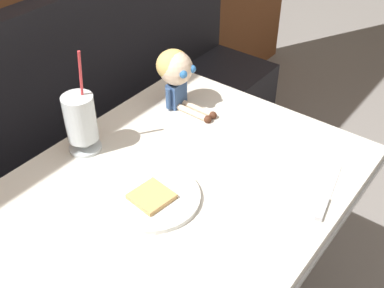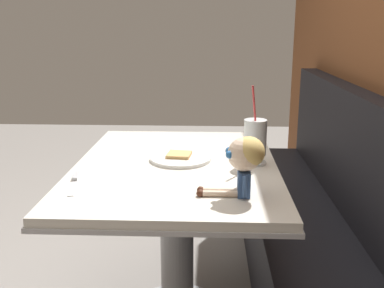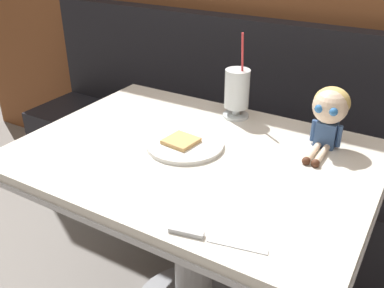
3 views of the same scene
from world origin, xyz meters
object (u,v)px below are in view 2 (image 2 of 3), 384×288
object	(u,v)px
toast_plate	(180,158)
butter_knife	(75,179)
milkshake_glass	(255,140)
seated_doll	(245,158)

from	to	relation	value
toast_plate	butter_knife	bearing A→B (deg)	-53.72
toast_plate	milkshake_glass	bearing A→B (deg)	82.58
milkshake_glass	seated_doll	world-z (taller)	milkshake_glass
milkshake_glass	butter_knife	size ratio (longest dim) A/B	1.35
toast_plate	milkshake_glass	size ratio (longest dim) A/B	0.79
milkshake_glass	seated_doll	xyz separation A→B (m)	(0.35, -0.07, 0.03)
milkshake_glass	butter_knife	xyz separation A→B (m)	(0.23, -0.66, -0.10)
toast_plate	butter_knife	xyz separation A→B (m)	(0.26, -0.36, -0.00)
toast_plate	milkshake_glass	world-z (taller)	milkshake_glass
toast_plate	butter_knife	world-z (taller)	toast_plate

